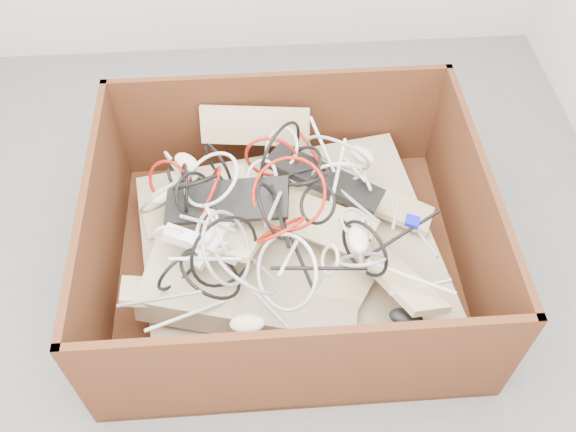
{
  "coord_description": "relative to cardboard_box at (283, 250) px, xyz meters",
  "views": [
    {
      "loc": [
        0.04,
        -1.21,
        1.97
      ],
      "look_at": [
        0.14,
        0.12,
        0.3
      ],
      "focal_mm": 38.67,
      "sensor_mm": 36.0,
      "label": 1
    }
  ],
  "objects": [
    {
      "name": "cable_tangle",
      "position": [
        -0.09,
        -0.02,
        0.27
      ],
      "size": [
        1.07,
        0.84,
        0.4
      ],
      "color": "black",
      "rests_on": "keyboard_pile"
    },
    {
      "name": "mice_scatter",
      "position": [
        0.0,
        -0.07,
        0.23
      ],
      "size": [
        0.89,
        0.74,
        0.2
      ],
      "color": "beige",
      "rests_on": "keyboard_pile"
    },
    {
      "name": "power_strip_left",
      "position": [
        -0.2,
        -0.05,
        0.23
      ],
      "size": [
        0.24,
        0.3,
        0.13
      ],
      "primitive_type": "cube",
      "rotation": [
        0.14,
        -0.26,
        0.91
      ],
      "color": "white",
      "rests_on": "keyboard_pile"
    },
    {
      "name": "power_strip_right",
      "position": [
        -0.27,
        -0.11,
        0.22
      ],
      "size": [
        0.26,
        0.14,
        0.09
      ],
      "primitive_type": "cube",
      "rotation": [
        -0.1,
        0.17,
        -0.35
      ],
      "color": "white",
      "rests_on": "keyboard_pile"
    },
    {
      "name": "keyboard_pile",
      "position": [
        0.01,
        0.02,
        0.15
      ],
      "size": [
        1.13,
        0.97,
        0.35
      ],
      "color": "beige",
      "rests_on": "cardboard_box"
    },
    {
      "name": "vga_plug",
      "position": [
        0.42,
        -0.09,
        0.25
      ],
      "size": [
        0.06,
        0.05,
        0.03
      ],
      "primitive_type": "cube",
      "rotation": [
        0.09,
        0.14,
        -0.34
      ],
      "color": "#0D11CF",
      "rests_on": "keyboard_pile"
    },
    {
      "name": "ground",
      "position": [
        -0.12,
        -0.1,
        -0.13
      ],
      "size": [
        3.0,
        3.0,
        0.0
      ],
      "primitive_type": "plane",
      "color": "#59595C",
      "rests_on": "ground"
    },
    {
      "name": "cardboard_box",
      "position": [
        0.0,
        0.0,
        0.0
      ],
      "size": [
        1.32,
        1.1,
        0.53
      ],
      "color": "#36180D",
      "rests_on": "ground"
    }
  ]
}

